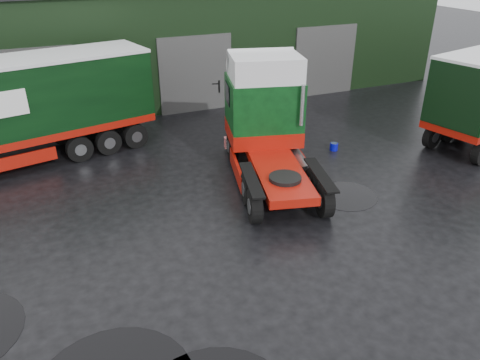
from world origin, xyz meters
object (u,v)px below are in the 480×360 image
warehouse (164,34)px  hero_tractor (275,128)px  wash_bucket (334,147)px  tree_back_b (224,1)px

warehouse → hero_tractor: bearing=-90.6°
wash_bucket → tree_back_b: tree_back_b is taller
wash_bucket → tree_back_b: bearing=79.9°
hero_tractor → warehouse: bearing=103.6°
hero_tractor → wash_bucket: size_ratio=20.94×
hero_tractor → wash_bucket: 4.85m
warehouse → hero_tractor: (-0.17, -15.50, -0.88)m
tree_back_b → warehouse: bearing=-128.7°
hero_tractor → tree_back_b: (8.17, 25.50, 1.48)m
warehouse → hero_tractor: 15.53m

